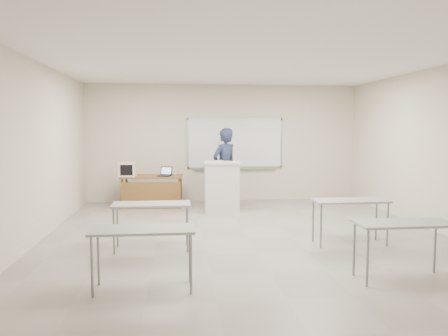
{
  "coord_description": "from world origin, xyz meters",
  "views": [
    {
      "loc": [
        -1.19,
        -7.26,
        1.9
      ],
      "look_at": [
        -0.18,
        2.2,
        1.02
      ],
      "focal_mm": 35.0,
      "sensor_mm": 36.0,
      "label": 1
    }
  ],
  "objects": [
    {
      "name": "mouse",
      "position": [
        -1.25,
        3.35,
        0.77
      ],
      "size": [
        0.12,
        0.1,
        0.04
      ],
      "primitive_type": "ellipsoid",
      "rotation": [
        0.0,
        0.0,
        0.39
      ],
      "color": "#B3B6BC",
      "rests_on": "instructor_desk"
    },
    {
      "name": "keyboard",
      "position": [
        -0.35,
        2.58,
        1.14
      ],
      "size": [
        0.44,
        0.23,
        0.02
      ],
      "primitive_type": "cube",
      "rotation": [
        0.0,
        0.0,
        0.23
      ],
      "color": "beige",
      "rests_on": "podium"
    },
    {
      "name": "crt_monitor",
      "position": [
        -2.35,
        3.18,
        0.92
      ],
      "size": [
        0.38,
        0.42,
        0.36
      ],
      "rotation": [
        0.0,
        0.0,
        -0.09
      ],
      "color": "beige",
      "rests_on": "instructor_desk"
    },
    {
      "name": "student_desks",
      "position": [
        -0.0,
        -1.35,
        0.67
      ],
      "size": [
        4.4,
        2.2,
        0.73
      ],
      "color": "gray",
      "rests_on": "floor"
    },
    {
      "name": "floor",
      "position": [
        0.0,
        0.0,
        -0.01
      ],
      "size": [
        7.0,
        8.0,
        0.01
      ],
      "primitive_type": "cube",
      "color": "gray",
      "rests_on": "ground"
    },
    {
      "name": "presenter",
      "position": [
        -0.07,
        3.09,
        0.94
      ],
      "size": [
        0.82,
        0.78,
        1.89
      ],
      "primitive_type": "imported",
      "rotation": [
        0.0,
        0.0,
        3.78
      ],
      "color": "black",
      "rests_on": "floor"
    },
    {
      "name": "laptop",
      "position": [
        -1.51,
        3.17,
        0.8
      ],
      "size": [
        0.29,
        0.27,
        0.22
      ],
      "rotation": [
        0.0,
        0.0,
        -0.42
      ],
      "color": "black",
      "rests_on": "instructor_desk"
    },
    {
      "name": "podium",
      "position": [
        -0.2,
        2.5,
        0.57
      ],
      "size": [
        0.8,
        0.58,
        1.13
      ],
      "rotation": [
        0.0,
        0.0,
        -0.01
      ],
      "color": "#BBB8B3",
      "rests_on": "floor"
    },
    {
      "name": "instructor_desk",
      "position": [
        -1.8,
        3.19,
        0.55
      ],
      "size": [
        1.46,
        0.73,
        0.75
      ],
      "rotation": [
        0.0,
        0.0,
        -0.05
      ],
      "color": "brown",
      "rests_on": "floor"
    },
    {
      "name": "whiteboard",
      "position": [
        0.3,
        3.97,
        1.48
      ],
      "size": [
        2.48,
        0.1,
        1.31
      ],
      "color": "white",
      "rests_on": "floor"
    }
  ]
}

